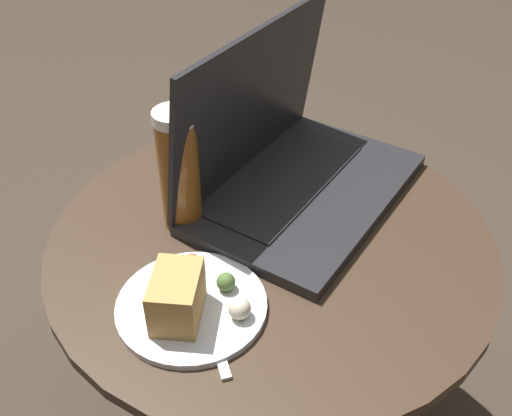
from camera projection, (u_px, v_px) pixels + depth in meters
name	position (u px, v px, depth m)	size (l,w,h in m)	color
table	(270.00, 307.00, 0.95)	(0.64, 0.64, 0.48)	#9E9EA3
laptop	(288.00, 163.00, 0.91)	(0.39, 0.26, 0.25)	#232326
beer_glass	(179.00, 170.00, 0.82)	(0.06, 0.06, 0.18)	brown
snack_plate	(188.00, 300.00, 0.73)	(0.19, 0.19, 0.07)	silver
fork	(207.00, 312.00, 0.74)	(0.12, 0.15, 0.01)	silver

